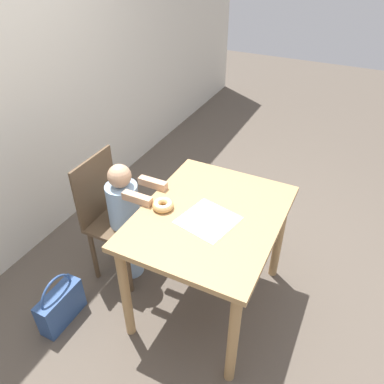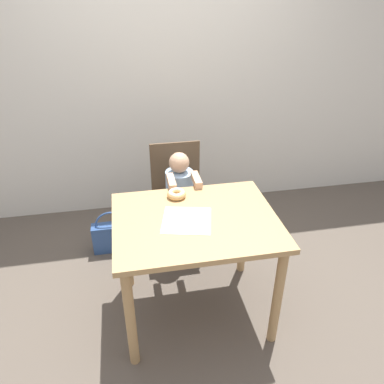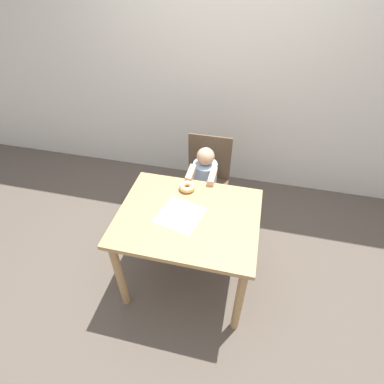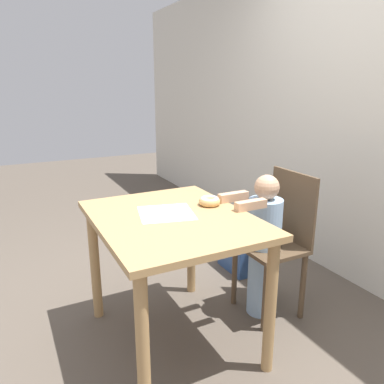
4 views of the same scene
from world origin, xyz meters
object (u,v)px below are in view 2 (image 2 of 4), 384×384
object	(u,v)px
child_figure	(181,206)
donut	(177,194)
chair	(178,198)
handbag	(112,236)

from	to	relation	value
child_figure	donut	bearing A→B (deg)	-102.70
chair	handbag	xyz separation A→B (m)	(-0.57, 0.06, -0.35)
chair	child_figure	distance (m)	0.11
chair	donut	bearing A→B (deg)	-99.69
chair	donut	world-z (taller)	chair
child_figure	donut	xyz separation A→B (m)	(-0.08, -0.35, 0.32)
chair	child_figure	world-z (taller)	child_figure
donut	handbag	world-z (taller)	donut
chair	child_figure	size ratio (longest dim) A/B	1.00
chair	donut	xyz separation A→B (m)	(-0.08, -0.46, 0.32)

